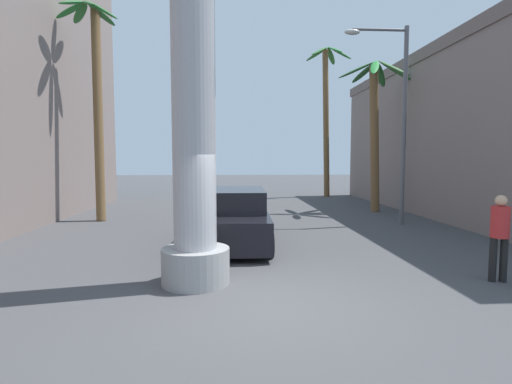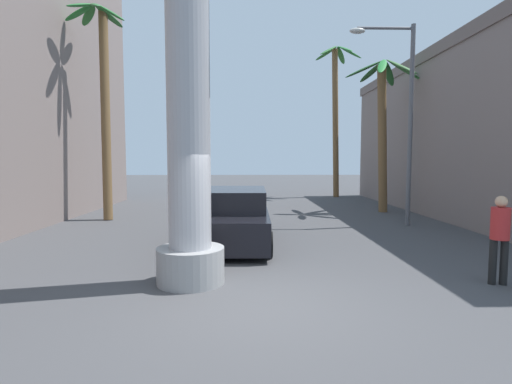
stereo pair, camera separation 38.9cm
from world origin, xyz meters
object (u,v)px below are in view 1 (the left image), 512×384
Objects in this scene: palm_tree_far_right at (327,109)px; pedestrian_by_sign at (500,231)px; palm_tree_mid_right at (375,118)px; car_lead at (232,217)px; palm_tree_mid_left at (95,90)px; neon_sign_pole at (193,13)px; street_lamp at (395,107)px.

palm_tree_far_right is 5.48× the size of pedestrian_by_sign.
car_lead is at bearing -134.93° from palm_tree_mid_right.
car_lead is 0.60× the size of palm_tree_mid_left.
neon_sign_pole is 9.45m from street_lamp.
palm_tree_far_right reaches higher than pedestrian_by_sign.
neon_sign_pole is at bearing -134.93° from street_lamp.
palm_tree_far_right is at bearing 93.99° from palm_tree_mid_right.
palm_tree_mid_left is (-4.56, 8.46, 0.00)m from neon_sign_pole.
neon_sign_pole reaches higher than car_lead.
neon_sign_pole is 12.67m from palm_tree_mid_right.
neon_sign_pole is 1.65× the size of palm_tree_mid_right.
pedestrian_by_sign is (5.22, -4.04, 0.27)m from car_lead.
pedestrian_by_sign is at bearing -97.18° from palm_tree_mid_right.
palm_tree_far_right reaches higher than street_lamp.
street_lamp is at bearing -90.58° from palm_tree_far_right.
palm_tree_mid_left is at bearing 118.30° from neon_sign_pole.
neon_sign_pole is 7.21m from pedestrian_by_sign.
palm_tree_mid_left is at bearing -170.95° from palm_tree_mid_right.
palm_tree_mid_right is 7.41m from palm_tree_far_right.
neon_sign_pole is 1.34× the size of palm_tree_mid_left.
palm_tree_mid_right is (6.55, 6.57, 3.54)m from car_lead.
car_lead is 2.95× the size of pedestrian_by_sign.
car_lead is at bearing 142.28° from pedestrian_by_sign.
palm_tree_mid_right is at bearing 9.05° from palm_tree_mid_left.
palm_tree_mid_left is (-5.27, 4.68, 4.36)m from car_lead.
palm_tree_mid_left is at bearing 170.91° from street_lamp.
car_lead is 15.87m from palm_tree_far_right.
street_lamp is (6.65, 6.67, -0.78)m from neon_sign_pole.
car_lead is at bearing -154.02° from street_lamp.
pedestrian_by_sign is at bearing -92.65° from palm_tree_far_right.
palm_tree_far_right is (-0.51, 7.27, 1.32)m from palm_tree_mid_right.
palm_tree_mid_right is (0.62, 3.68, -0.04)m from street_lamp.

